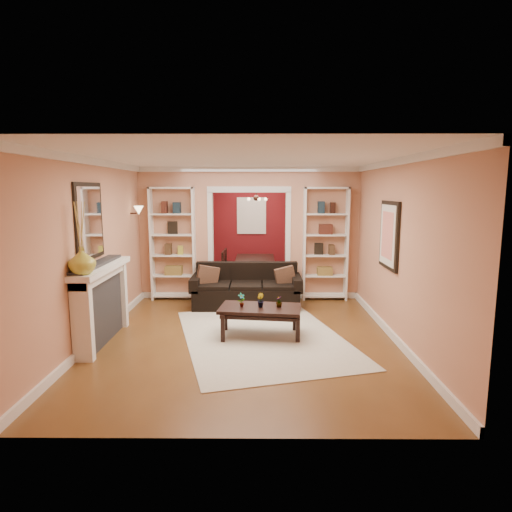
{
  "coord_description": "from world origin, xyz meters",
  "views": [
    {
      "loc": [
        0.2,
        -7.6,
        2.25
      ],
      "look_at": [
        0.15,
        -0.8,
        1.19
      ],
      "focal_mm": 30.0,
      "sensor_mm": 36.0,
      "label": 1
    }
  ],
  "objects_px": {
    "sofa": "(246,286)",
    "coffee_table": "(260,322)",
    "fireplace": "(104,304)",
    "dining_table": "(256,271)",
    "bookshelf_right": "(325,244)",
    "bookshelf_left": "(173,244)"
  },
  "relations": [
    {
      "from": "fireplace",
      "to": "dining_table",
      "type": "relative_size",
      "value": 1.01
    },
    {
      "from": "bookshelf_left",
      "to": "fireplace",
      "type": "bearing_deg",
      "value": -102.05
    },
    {
      "from": "fireplace",
      "to": "bookshelf_left",
      "type": "bearing_deg",
      "value": 77.95
    },
    {
      "from": "sofa",
      "to": "fireplace",
      "type": "distance_m",
      "value": 2.83
    },
    {
      "from": "fireplace",
      "to": "coffee_table",
      "type": "bearing_deg",
      "value": 6.29
    },
    {
      "from": "fireplace",
      "to": "dining_table",
      "type": "distance_m",
      "value": 4.66
    },
    {
      "from": "coffee_table",
      "to": "bookshelf_right",
      "type": "relative_size",
      "value": 0.54
    },
    {
      "from": "sofa",
      "to": "fireplace",
      "type": "bearing_deg",
      "value": -136.43
    },
    {
      "from": "bookshelf_right",
      "to": "dining_table",
      "type": "height_order",
      "value": "bookshelf_right"
    },
    {
      "from": "fireplace",
      "to": "dining_table",
      "type": "height_order",
      "value": "fireplace"
    },
    {
      "from": "bookshelf_left",
      "to": "dining_table",
      "type": "height_order",
      "value": "bookshelf_left"
    },
    {
      "from": "bookshelf_right",
      "to": "coffee_table",
      "type": "bearing_deg",
      "value": -120.28
    },
    {
      "from": "bookshelf_left",
      "to": "sofa",
      "type": "bearing_deg",
      "value": -21.01
    },
    {
      "from": "dining_table",
      "to": "bookshelf_left",
      "type": "bearing_deg",
      "value": 132.62
    },
    {
      "from": "sofa",
      "to": "coffee_table",
      "type": "xyz_separation_m",
      "value": [
        0.26,
        -1.7,
        -0.18
      ]
    },
    {
      "from": "sofa",
      "to": "coffee_table",
      "type": "height_order",
      "value": "sofa"
    },
    {
      "from": "fireplace",
      "to": "dining_table",
      "type": "xyz_separation_m",
      "value": [
        2.23,
        4.08,
        -0.28
      ]
    },
    {
      "from": "bookshelf_right",
      "to": "fireplace",
      "type": "distance_m",
      "value": 4.47
    },
    {
      "from": "bookshelf_right",
      "to": "sofa",
      "type": "bearing_deg",
      "value": -159.96
    },
    {
      "from": "bookshelf_left",
      "to": "fireplace",
      "type": "height_order",
      "value": "bookshelf_left"
    },
    {
      "from": "sofa",
      "to": "bookshelf_right",
      "type": "height_order",
      "value": "bookshelf_right"
    },
    {
      "from": "dining_table",
      "to": "fireplace",
      "type": "bearing_deg",
      "value": 151.38
    }
  ]
}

